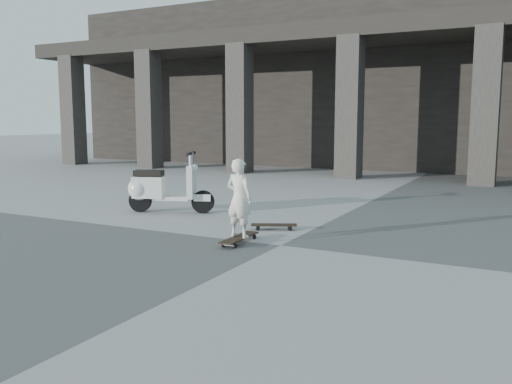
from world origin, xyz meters
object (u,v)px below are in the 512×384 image
at_px(child, 239,198).
at_px(scooter, 156,188).
at_px(skateboard_spare, 274,226).
at_px(longboard, 239,238).

xyz_separation_m(child, scooter, (-2.56, 1.48, -0.19)).
height_order(skateboard_spare, child, child).
bearing_deg(scooter, skateboard_spare, -30.33).
distance_m(child, scooter, 2.96).
bearing_deg(skateboard_spare, child, -117.75).
relative_size(skateboard_spare, scooter, 0.47).
bearing_deg(skateboard_spare, scooter, 144.49).
height_order(child, scooter, child).
bearing_deg(skateboard_spare, longboard, -117.75).
distance_m(longboard, child, 0.56).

